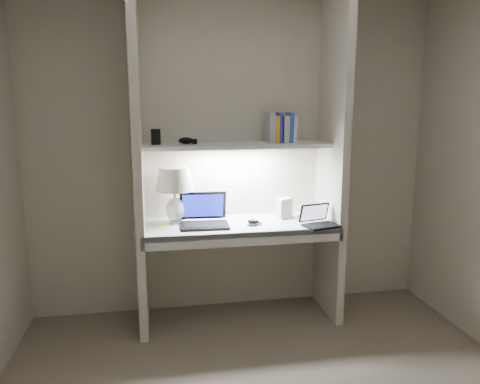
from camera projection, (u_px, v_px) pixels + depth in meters
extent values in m
cube|color=beige|center=(233.00, 156.00, 3.73)|extent=(3.20, 0.01, 2.50)
cube|color=beige|center=(138.00, 162.00, 3.33)|extent=(0.06, 0.55, 2.50)
cube|color=beige|center=(332.00, 158.00, 3.59)|extent=(0.06, 0.55, 2.50)
cube|color=white|center=(239.00, 225.00, 3.56)|extent=(1.40, 0.55, 0.04)
cube|color=silver|center=(245.00, 239.00, 3.31)|extent=(1.46, 0.03, 0.10)
cube|color=silver|center=(237.00, 145.00, 3.53)|extent=(1.40, 0.36, 0.03)
cube|color=white|center=(237.00, 148.00, 3.54)|extent=(0.60, 0.04, 0.02)
cylinder|color=white|center=(176.00, 222.00, 3.55)|extent=(0.11, 0.11, 0.02)
ellipsoid|color=white|center=(175.00, 209.00, 3.53)|extent=(0.15, 0.15, 0.18)
cylinder|color=white|center=(175.00, 195.00, 3.51)|extent=(0.02, 0.02, 0.08)
sphere|color=#FFD899|center=(175.00, 185.00, 3.50)|extent=(0.04, 0.04, 0.04)
cube|color=black|center=(205.00, 226.00, 3.44)|extent=(0.36, 0.26, 0.02)
cube|color=black|center=(204.00, 224.00, 3.44)|extent=(0.31, 0.18, 0.00)
cube|color=black|center=(203.00, 205.00, 3.56)|extent=(0.35, 0.08, 0.22)
cube|color=#1722C5|center=(203.00, 206.00, 3.56)|extent=(0.31, 0.06, 0.18)
cube|color=black|center=(321.00, 226.00, 3.44)|extent=(0.28, 0.22, 0.02)
cube|color=black|center=(321.00, 225.00, 3.43)|extent=(0.23, 0.16, 0.00)
cube|color=black|center=(314.00, 212.00, 3.51)|extent=(0.25, 0.11, 0.14)
cube|color=#B1B6D9|center=(314.00, 213.00, 3.51)|extent=(0.22, 0.09, 0.11)
cube|color=silver|center=(284.00, 208.00, 3.69)|extent=(0.14, 0.12, 0.16)
ellipsoid|color=black|center=(253.00, 221.00, 3.53)|extent=(0.10, 0.09, 0.03)
torus|color=black|center=(255.00, 224.00, 3.51)|extent=(0.13, 0.13, 0.01)
cube|color=#FFF235|center=(165.00, 226.00, 3.45)|extent=(0.09, 0.09, 0.00)
cube|color=white|center=(293.00, 129.00, 3.62)|extent=(0.03, 0.15, 0.20)
cube|color=#2859A3|center=(289.00, 127.00, 3.61)|extent=(0.04, 0.15, 0.23)
cube|color=beige|center=(284.00, 129.00, 3.60)|extent=(0.04, 0.15, 0.20)
cube|color=#242C9D|center=(279.00, 128.00, 3.59)|extent=(0.03, 0.15, 0.23)
cube|color=orange|center=(275.00, 129.00, 3.59)|extent=(0.03, 0.15, 0.20)
cube|color=#A7A7AB|center=(270.00, 128.00, 3.58)|extent=(0.04, 0.15, 0.23)
cube|color=black|center=(156.00, 137.00, 3.43)|extent=(0.07, 0.05, 0.11)
ellipsoid|color=black|center=(186.00, 141.00, 3.47)|extent=(0.14, 0.12, 0.05)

